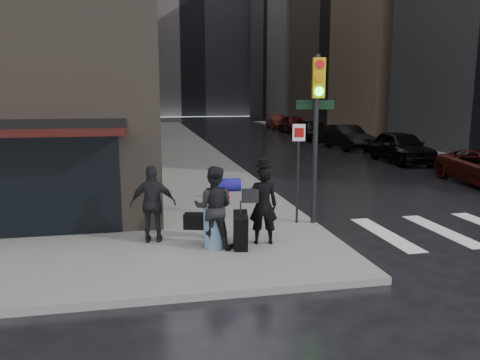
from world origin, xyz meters
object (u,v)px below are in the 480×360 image
(fire_hydrant, at_px, (226,190))
(parked_car_3, at_px, (315,131))
(parked_car_2, at_px, (346,137))
(parked_car_1, at_px, (401,147))
(parked_car_4, at_px, (294,124))
(man_jeans, at_px, (214,207))
(man_greycoat, at_px, (153,204))
(man_overcoat, at_px, (259,209))
(parked_car_5, at_px, (277,122))
(traffic_light, at_px, (315,116))

(fire_hydrant, bearing_deg, parked_car_3, 62.58)
(parked_car_2, bearing_deg, parked_car_1, -90.82)
(parked_car_3, height_order, parked_car_4, parked_car_4)
(parked_car_1, bearing_deg, parked_car_2, 94.14)
(man_jeans, height_order, parked_car_1, man_jeans)
(man_greycoat, distance_m, parked_car_2, 22.47)
(man_jeans, height_order, parked_car_4, man_jeans)
(man_greycoat, bearing_deg, fire_hydrant, -114.43)
(man_overcoat, xyz_separation_m, parked_car_5, (11.50, 38.90, -0.23))
(parked_car_4, bearing_deg, fire_hydrant, -113.42)
(parked_car_3, xyz_separation_m, parked_car_4, (0.42, 6.61, 0.12))
(man_overcoat, height_order, parked_car_3, man_overcoat)
(man_jeans, height_order, parked_car_2, man_jeans)
(parked_car_4, bearing_deg, traffic_light, -108.28)
(fire_hydrant, distance_m, parked_car_5, 35.88)
(man_jeans, distance_m, fire_hydrant, 5.05)
(parked_car_2, bearing_deg, traffic_light, -118.36)
(man_overcoat, relative_size, man_jeans, 1.08)
(parked_car_1, relative_size, parked_car_4, 0.99)
(man_jeans, bearing_deg, parked_car_3, -97.92)
(parked_car_2, distance_m, parked_car_3, 6.61)
(fire_hydrant, distance_m, parked_car_1, 13.08)
(traffic_light, distance_m, parked_car_1, 14.35)
(man_greycoat, relative_size, parked_car_3, 0.35)
(parked_car_2, bearing_deg, man_jeans, -123.16)
(fire_hydrant, bearing_deg, parked_car_5, 71.46)
(man_overcoat, height_order, parked_car_5, man_overcoat)
(parked_car_1, bearing_deg, parked_car_3, 92.58)
(man_overcoat, bearing_deg, man_greycoat, -8.80)
(parked_car_2, bearing_deg, fire_hydrant, -128.38)
(traffic_light, relative_size, parked_car_5, 0.96)
(parked_car_1, height_order, parked_car_5, parked_car_1)
(traffic_light, relative_size, parked_car_1, 0.89)
(man_overcoat, relative_size, fire_hydrant, 2.95)
(parked_car_1, height_order, parked_car_2, parked_car_1)
(fire_hydrant, relative_size, parked_car_4, 0.13)
(man_jeans, distance_m, parked_car_1, 17.13)
(man_overcoat, relative_size, parked_car_5, 0.44)
(man_greycoat, bearing_deg, parked_car_2, -119.91)
(fire_hydrant, height_order, parked_car_3, parked_car_3)
(parked_car_1, distance_m, parked_car_4, 19.84)
(parked_car_4, bearing_deg, parked_car_3, -94.80)
(parked_car_4, xyz_separation_m, parked_car_5, (0.20, 6.61, -0.10))
(man_overcoat, xyz_separation_m, traffic_light, (1.80, 1.43, 1.97))
(traffic_light, xyz_separation_m, parked_car_3, (9.08, 24.25, -2.22))
(man_greycoat, bearing_deg, traffic_light, -164.54)
(man_jeans, bearing_deg, traffic_light, -135.98)
(man_jeans, distance_m, parked_car_5, 40.87)
(traffic_light, bearing_deg, parked_car_4, 83.58)
(man_overcoat, distance_m, parked_car_2, 21.83)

